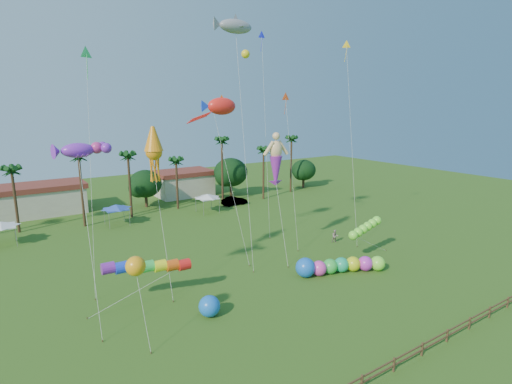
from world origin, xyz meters
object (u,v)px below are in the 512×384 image
car_b (234,201)px  caterpillar_inflatable (337,266)px  blue_ball (209,306)px  spectator_b (335,236)px

car_b → caterpillar_inflatable: size_ratio=0.48×
car_b → blue_ball: blue_ball is taller
car_b → spectator_b: bearing=-178.0°
spectator_b → caterpillar_inflatable: (-6.58, -6.96, 0.00)m
car_b → spectator_b: (0.57, -23.73, 0.09)m
blue_ball → caterpillar_inflatable: bearing=1.4°
car_b → caterpillar_inflatable: (-6.01, -30.69, 0.09)m
caterpillar_inflatable → spectator_b: bearing=67.7°
spectator_b → caterpillar_inflatable: caterpillar_inflatable is taller
spectator_b → caterpillar_inflatable: bearing=-101.8°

